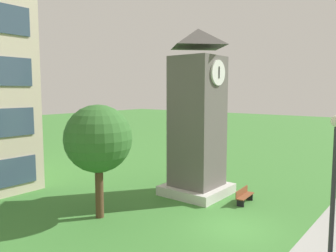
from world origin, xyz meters
The scene contains 6 objects.
ground_plane centered at (0.00, 0.00, 0.00)m, with size 160.00×160.00×0.00m, color #3D7A33.
kerb_strip centered at (0.00, -3.79, 0.00)m, with size 120.00×1.60×0.01m, color #9E9E99.
clock_tower centered at (3.60, 4.50, 4.79)m, with size 3.83×3.83×10.69m.
park_bench centered at (3.83, 1.23, 0.46)m, with size 1.83×0.60×0.88m.
street_lamp centered at (-3.70, -5.15, 3.75)m, with size 0.36×0.36×6.07m.
tree_by_building centered at (-3.09, 6.33, 4.25)m, with size 3.59×3.59×6.08m.
Camera 1 is at (-14.39, -7.24, 6.76)m, focal length 35.46 mm.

